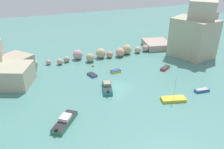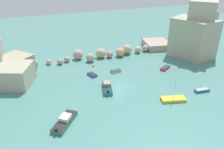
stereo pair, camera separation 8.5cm
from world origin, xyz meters
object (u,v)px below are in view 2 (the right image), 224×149
at_px(moored_boat_1, 92,75).
at_px(moored_boat_4, 173,99).
at_px(channel_buoy, 93,66).
at_px(moored_boat_5, 165,68).
at_px(moored_boat_3, 107,87).
at_px(moored_boat_6, 65,121).
at_px(moored_boat_0, 202,90).
at_px(moored_boat_2, 116,71).

height_order(moored_boat_1, moored_boat_4, moored_boat_4).
xyz_separation_m(channel_buoy, moored_boat_5, (16.26, -7.92, 0.03)).
bearing_deg(moored_boat_3, channel_buoy, 12.81).
relative_size(moored_boat_1, moored_boat_5, 0.84).
bearing_deg(moored_boat_6, moored_boat_5, -28.38).
bearing_deg(moored_boat_6, moored_boat_4, -54.08).
bearing_deg(moored_boat_3, moored_boat_1, 24.01).
distance_m(moored_boat_5, moored_boat_6, 29.68).
height_order(channel_buoy, moored_boat_0, moored_boat_0).
height_order(channel_buoy, moored_boat_2, same).
distance_m(moored_boat_3, moored_boat_4, 13.41).
relative_size(moored_boat_4, moored_boat_6, 0.88).
distance_m(channel_buoy, moored_boat_1, 5.20).
bearing_deg(moored_boat_0, moored_boat_6, 6.51).
bearing_deg(moored_boat_2, moored_boat_4, 102.80).
height_order(moored_boat_4, moored_boat_5, moored_boat_4).
xyz_separation_m(moored_boat_1, moored_boat_6, (-9.18, -15.10, 0.24)).
bearing_deg(channel_buoy, moored_boat_1, -108.61).
distance_m(moored_boat_1, moored_boat_2, 5.85).
xyz_separation_m(channel_buoy, moored_boat_2, (4.18, -5.11, 0.01)).
bearing_deg(channel_buoy, moored_boat_4, -64.48).
xyz_separation_m(moored_boat_2, moored_boat_6, (-15.02, -14.92, 0.19)).
height_order(moored_boat_3, moored_boat_6, moored_boat_3).
distance_m(moored_boat_1, moored_boat_3, 7.34).
distance_m(moored_boat_4, moored_boat_6, 20.69).
bearing_deg(moored_boat_1, moored_boat_4, 19.32).
height_order(moored_boat_0, moored_boat_5, moored_boat_5).
distance_m(channel_buoy, moored_boat_0, 26.37).
xyz_separation_m(moored_boat_0, moored_boat_1, (-18.95, 14.98, -0.05)).
distance_m(moored_boat_4, moored_boat_5, 14.23).
distance_m(moored_boat_2, moored_boat_5, 12.41).
height_order(channel_buoy, moored_boat_4, moored_boat_4).
bearing_deg(moored_boat_0, moored_boat_3, -17.13).
height_order(moored_boat_5, moored_boat_6, moored_boat_6).
xyz_separation_m(moored_boat_4, moored_boat_6, (-20.68, 0.59, 0.17)).
height_order(moored_boat_3, moored_boat_4, moored_boat_4).
bearing_deg(moored_boat_5, moored_boat_6, 174.01).
bearing_deg(moored_boat_1, channel_buoy, 144.46).
distance_m(moored_boat_1, moored_boat_4, 19.45).
distance_m(moored_boat_0, moored_boat_3, 19.47).
bearing_deg(moored_boat_5, moored_boat_3, 164.12).
bearing_deg(moored_boat_2, moored_boat_6, 37.56).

